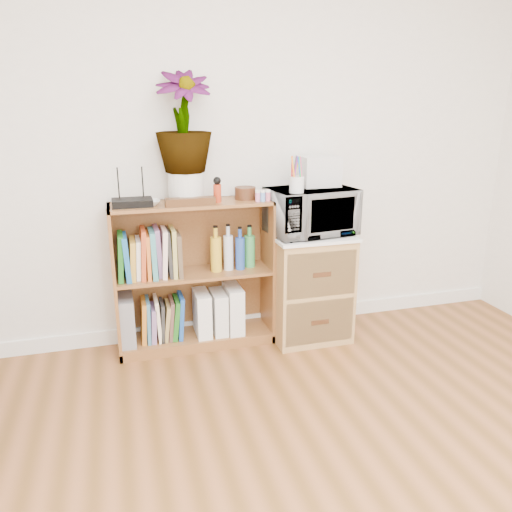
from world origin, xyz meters
name	(u,v)px	position (x,y,z in m)	size (l,w,h in m)	color
skirting_board	(242,321)	(0.00, 2.24, 0.05)	(4.00, 0.02, 0.10)	white
bookshelf	(194,276)	(-0.35, 2.10, 0.47)	(1.00, 0.30, 0.95)	brown
wicker_unit	(308,287)	(0.40, 2.02, 0.35)	(0.50, 0.45, 0.70)	#9E7542
microwave	(311,211)	(0.40, 2.02, 0.87)	(0.53, 0.36, 0.29)	white
pen_cup	(297,185)	(0.25, 1.90, 1.06)	(0.09, 0.09, 0.10)	silver
small_appliance	(319,171)	(0.48, 2.10, 1.11)	(0.24, 0.20, 0.19)	silver
router	(132,203)	(-0.70, 2.08, 0.97)	(0.23, 0.16, 0.04)	black
white_bowl	(149,203)	(-0.61, 2.07, 0.97)	(0.13, 0.13, 0.03)	white
plant_pot	(186,187)	(-0.38, 2.12, 1.04)	(0.21, 0.21, 0.18)	silver
potted_plant	(183,122)	(-0.38, 2.12, 1.43)	(0.33, 0.33, 0.59)	#39752F
trinket_box	(190,202)	(-0.37, 2.00, 0.97)	(0.29, 0.07, 0.05)	#3A2010
kokeshi_doll	(217,193)	(-0.20, 2.06, 1.00)	(0.05, 0.05, 0.11)	#AD3015
wooden_bowl	(245,193)	(-0.01, 2.11, 0.99)	(0.13, 0.13, 0.08)	#36200E
paint_jars	(263,197)	(0.08, 2.01, 0.97)	(0.10, 0.04, 0.05)	pink
file_box	(127,320)	(-0.79, 2.10, 0.22)	(0.09, 0.25, 0.31)	gray
magazine_holder_left	(202,313)	(-0.31, 2.09, 0.22)	(0.09, 0.23, 0.29)	white
magazine_holder_mid	(219,312)	(-0.20, 2.09, 0.21)	(0.09, 0.22, 0.28)	white
magazine_holder_right	(233,308)	(-0.10, 2.09, 0.23)	(0.10, 0.25, 0.31)	white
cookbooks	(150,254)	(-0.62, 2.10, 0.64)	(0.39, 0.20, 0.31)	#1B681C
liquor_bottles	(233,248)	(-0.10, 2.10, 0.64)	(0.30, 0.07, 0.29)	gold
lower_books	(162,319)	(-0.57, 2.10, 0.20)	(0.28, 0.19, 0.28)	#B96E20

